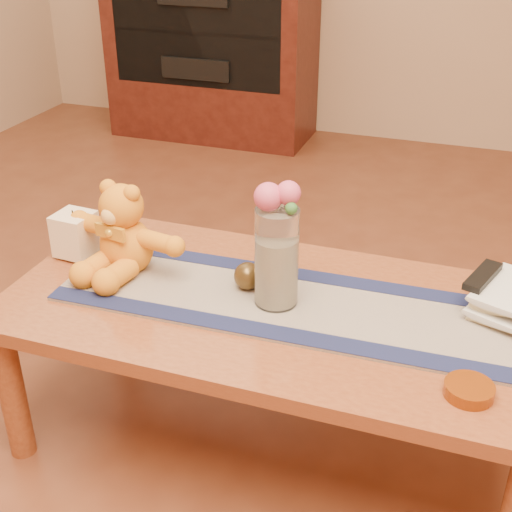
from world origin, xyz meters
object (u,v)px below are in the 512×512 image
(teddy_bear, at_px, (125,228))
(book_bottom, at_px, (480,300))
(bronze_ball, at_px, (248,276))
(tv_remote, at_px, (483,276))
(glass_vase, at_px, (277,257))
(amber_dish, at_px, (469,390))
(pillar_candle, at_px, (75,234))

(teddy_bear, height_order, book_bottom, teddy_bear)
(bronze_ball, bearing_deg, tv_remote, 12.58)
(glass_vase, height_order, bronze_ball, glass_vase)
(amber_dish, bearing_deg, glass_vase, 157.34)
(book_bottom, bearing_deg, tv_remote, -93.00)
(glass_vase, bearing_deg, tv_remote, 19.24)
(teddy_bear, distance_m, bronze_ball, 0.37)
(teddy_bear, distance_m, tv_remote, 0.95)
(teddy_bear, height_order, amber_dish, teddy_bear)
(glass_vase, xyz_separation_m, book_bottom, (0.49, 0.18, -0.13))
(teddy_bear, xyz_separation_m, glass_vase, (0.45, -0.04, 0.01))
(book_bottom, xyz_separation_m, tv_remote, (-0.00, -0.01, 0.07))
(bronze_ball, height_order, amber_dish, bronze_ball)
(teddy_bear, relative_size, book_bottom, 1.59)
(bronze_ball, xyz_separation_m, tv_remote, (0.58, 0.13, 0.04))
(pillar_candle, height_order, tv_remote, pillar_candle)
(teddy_bear, height_order, bronze_ball, teddy_bear)
(glass_vase, distance_m, tv_remote, 0.52)
(pillar_candle, xyz_separation_m, amber_dish, (1.12, -0.27, -0.06))
(pillar_candle, xyz_separation_m, bronze_ball, (0.53, -0.02, -0.02))
(glass_vase, xyz_separation_m, bronze_ball, (-0.09, 0.04, -0.09))
(tv_remote, relative_size, amber_dish, 1.51)
(bronze_ball, bearing_deg, amber_dish, -22.89)
(tv_remote, distance_m, amber_dish, 0.38)
(pillar_candle, height_order, amber_dish, pillar_candle)
(pillar_candle, xyz_separation_m, glass_vase, (0.63, -0.06, 0.07))
(tv_remote, bearing_deg, book_bottom, 90.00)
(pillar_candle, bearing_deg, glass_vase, -5.84)
(book_bottom, distance_m, tv_remote, 0.08)
(tv_remote, bearing_deg, bronze_ball, -149.69)
(teddy_bear, relative_size, pillar_candle, 2.88)
(pillar_candle, relative_size, tv_remote, 0.77)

